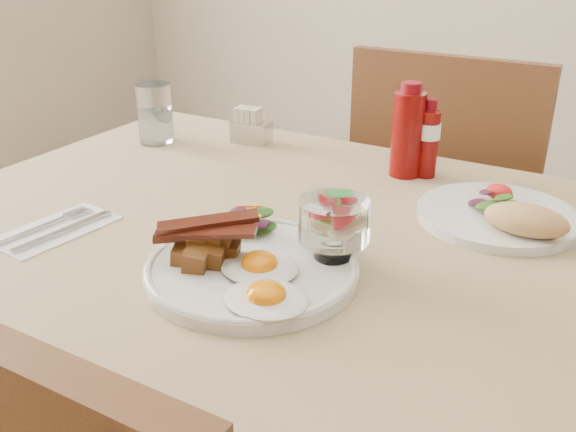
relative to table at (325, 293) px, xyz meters
name	(u,v)px	position (x,y,z in m)	size (l,w,h in m)	color
table	(325,293)	(0.00, 0.00, 0.00)	(1.33, 0.88, 0.75)	brown
chair_far	(447,217)	(0.00, 0.66, -0.14)	(0.42, 0.42, 0.93)	brown
main_plate	(252,270)	(-0.04, -0.14, 0.10)	(0.28, 0.28, 0.02)	silver
fried_eggs	(263,281)	(0.00, -0.18, 0.11)	(0.17, 0.17, 0.03)	silver
bacon_potato_pile	(206,243)	(-0.09, -0.16, 0.13)	(0.14, 0.10, 0.06)	brown
side_salad	(252,222)	(-0.09, -0.06, 0.12)	(0.07, 0.07, 0.04)	#1A4813
fruit_cup	(334,221)	(0.04, -0.07, 0.16)	(0.09, 0.09, 0.10)	white
second_plate	(504,215)	(0.21, 0.18, 0.11)	(0.25, 0.25, 0.06)	silver
ketchup_bottle	(408,133)	(0.00, 0.31, 0.17)	(0.07, 0.07, 0.17)	#630505
hot_sauce_bottle	(428,140)	(0.04, 0.32, 0.16)	(0.05, 0.05, 0.14)	#630505
sugar_caddy	(250,128)	(-0.35, 0.33, 0.12)	(0.09, 0.05, 0.07)	#BABABF
water_glass	(155,117)	(-0.52, 0.24, 0.14)	(0.07, 0.07, 0.12)	white
napkin_cutlery	(56,229)	(-0.37, -0.17, 0.09)	(0.12, 0.19, 0.01)	silver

